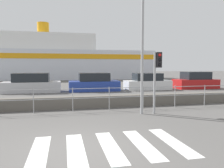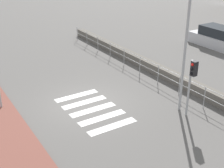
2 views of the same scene
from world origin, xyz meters
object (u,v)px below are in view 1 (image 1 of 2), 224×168
(parked_car_blue, at_px, (94,83))
(streetlamp, at_px, (144,29))
(parked_car_red, at_px, (195,81))
(parked_car_silver, at_px, (32,84))
(parked_car_white, at_px, (147,83))
(ferry_boat, at_px, (62,60))
(traffic_light_far, at_px, (157,69))

(parked_car_blue, bearing_deg, streetlamp, -85.13)
(parked_car_blue, xyz_separation_m, parked_car_red, (9.85, -0.00, 0.02))
(parked_car_silver, distance_m, parked_car_white, 10.04)
(ferry_boat, xyz_separation_m, parked_car_red, (12.70, -18.04, -2.39))
(ferry_boat, bearing_deg, parked_car_blue, -81.00)
(ferry_boat, distance_m, parked_car_red, 22.19)
(ferry_boat, xyz_separation_m, parked_car_silver, (-2.27, -18.04, -2.40))
(streetlamp, bearing_deg, ferry_boat, 97.56)
(ferry_boat, xyz_separation_m, parked_car_white, (7.77, -18.04, -2.43))
(parked_car_silver, xyz_separation_m, parked_car_red, (14.97, 0.00, 0.01))
(parked_car_red, bearing_deg, streetlamp, -132.80)
(ferry_boat, distance_m, parked_car_white, 19.79)
(traffic_light_far, distance_m, parked_car_red, 12.86)
(parked_car_white, distance_m, parked_car_red, 4.93)
(ferry_boat, distance_m, parked_car_silver, 18.34)
(traffic_light_far, xyz_separation_m, streetlamp, (-0.67, -0.05, 1.69))
(parked_car_silver, distance_m, parked_car_blue, 5.12)
(parked_car_red, bearing_deg, parked_car_white, 180.00)
(parked_car_silver, bearing_deg, parked_car_white, 0.00)
(parked_car_white, relative_size, parked_car_red, 1.01)
(parked_car_blue, bearing_deg, parked_car_red, -0.00)
(traffic_light_far, distance_m, parked_car_white, 10.37)
(streetlamp, bearing_deg, parked_car_silver, 121.44)
(parked_car_blue, xyz_separation_m, parked_car_white, (4.91, -0.00, -0.02))
(streetlamp, distance_m, parked_car_white, 11.00)
(streetlamp, distance_m, parked_car_red, 13.61)
(traffic_light_far, xyz_separation_m, parked_car_blue, (-1.50, 9.69, -1.36))
(streetlamp, xyz_separation_m, parked_car_silver, (-5.95, 9.74, -3.04))
(parked_car_white, bearing_deg, parked_car_blue, 180.00)
(streetlamp, bearing_deg, parked_car_white, 67.24)
(streetlamp, bearing_deg, parked_car_red, 47.20)
(ferry_boat, xyz_separation_m, parked_car_blue, (2.86, -18.04, -2.41))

